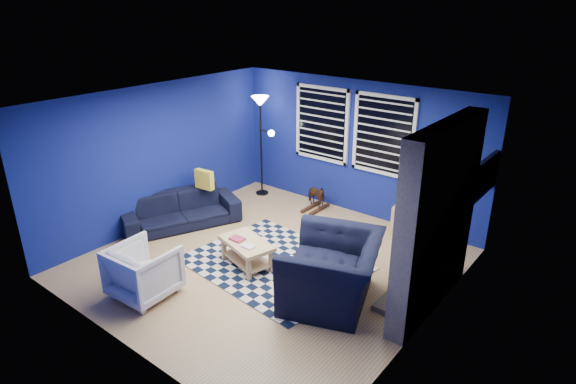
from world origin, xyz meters
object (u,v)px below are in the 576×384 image
Objects in this scene: tv at (484,177)px; armchair_bent at (144,271)px; rocking_horse at (316,195)px; coffee_table at (246,248)px; floor_lamp at (261,115)px; sofa at (180,210)px; cabinet at (412,221)px; armchair_big at (332,271)px.

tv is 5.02m from armchair_bent.
tv is 1.87× the size of rocking_horse.
rocking_horse is at bearing 99.30° from coffee_table.
armchair_bent is 4.15m from floor_lamp.
sofa is at bearing -95.01° from floor_lamp.
cabinet reaches higher than coffee_table.
cabinet is at bearing 3.21° from floor_lamp.
floor_lamp is (-1.14, 3.77, 1.30)m from armchair_bent.
coffee_table is 2.95m from cabinet.
rocking_horse is 1.92m from cabinet.
floor_lamp is at bearing 104.36° from rocking_horse.
armchair_bent is 3.80m from rocking_horse.
sofa is at bearing 170.76° from coffee_table.
floor_lamp is (-3.22, 2.28, 1.22)m from armchair_big.
armchair_bent is (-2.08, -1.49, -0.08)m from armchair_big.
coffee_table is at bearing -75.12° from sofa.
armchair_big is 1.51m from coffee_table.
tv is at bearing -0.90° from floor_lamp.
sofa is 2.55m from rocking_horse.
cabinet reaches higher than rocking_horse.
armchair_big is 2.07× the size of cabinet.
cabinet is (1.91, 0.16, -0.03)m from rocking_horse.
sofa is at bearing -154.38° from cabinet.
coffee_table is (-2.65, -2.27, -1.10)m from tv.
rocking_horse is at bearing 177.50° from cabinet.
armchair_big is 2.47m from cabinet.
armchair_big is at bearing -70.04° from sofa.
sofa is 2.18m from armchair_bent.
tv is 0.72× the size of armchair_big.
coffee_table is 0.48× the size of floor_lamp.
tv is at bearing -42.52° from sofa.
tv is at bearing 132.36° from armchair_big.
armchair_big reaches higher than rocking_horse.
armchair_bent is at bearing -73.15° from floor_lamp.
armchair_big is at bearing -147.94° from armchair_bent.
rocking_horse reaches higher than coffee_table.
armchair_big is 0.68× the size of floor_lamp.
floor_lamp is (0.18, 2.03, 1.37)m from sofa.
armchair_bent is at bearing -169.39° from rocking_horse.
coffee_table is (1.89, -0.31, 0.00)m from sofa.
rocking_horse is at bearing -96.43° from armchair_bent.
cabinet is at bearing -71.77° from rocking_horse.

